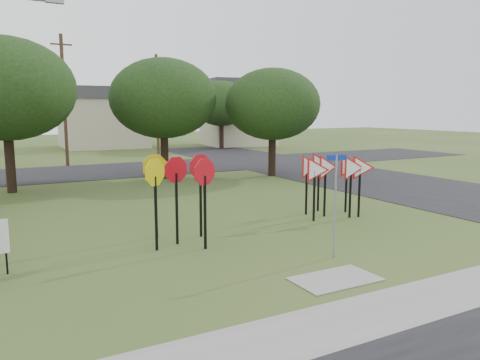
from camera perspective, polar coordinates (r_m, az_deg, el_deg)
name	(u,v)px	position (r m, az deg, el deg)	size (l,w,h in m)	color
ground	(279,252)	(13.14, 4.74, -8.76)	(140.00, 140.00, 0.00)	#354C1C
sidewalk	(394,308)	(10.11, 18.32, -14.55)	(30.00, 1.60, 0.02)	gray
planting_strip	(446,333)	(9.41, 23.86, -16.66)	(30.00, 0.80, 0.02)	#354C1C
street_right	(357,177)	(28.14, 14.10, 0.33)	(8.00, 50.00, 0.02)	black
street_far	(110,171)	(31.49, -15.58, 1.12)	(60.00, 8.00, 0.02)	black
curb_pad	(335,279)	(11.32, 11.55, -11.75)	(2.00, 1.20, 0.02)	gray
street_name_sign	(335,199)	(12.50, 11.55, -2.27)	(0.56, 0.13, 2.75)	gray
stop_sign_cluster	(178,179)	(13.66, -7.53, 0.11)	(2.43, 1.96, 2.60)	black
yield_sign_cluster	(332,170)	(17.52, 11.16, 1.24)	(2.94, 2.06, 2.34)	black
far_pole_a	(64,100)	(34.83, -20.64, 9.14)	(1.40, 0.24, 9.00)	#4A3622
far_pole_b	(157,105)	(40.59, -10.05, 9.04)	(1.40, 0.24, 8.50)	#4A3622
house_mid	(103,117)	(51.65, -16.41, 7.36)	(8.40, 8.40, 6.20)	beige
house_right	(238,112)	(52.73, -0.28, 8.26)	(8.30, 8.30, 7.20)	beige
tree_near_left	(5,89)	(24.52, -26.75, 9.87)	(6.40, 6.40, 7.27)	black
tree_near_mid	(163,98)	(27.00, -9.34, 9.78)	(6.00, 6.00, 6.80)	black
tree_near_right	(273,104)	(27.81, 3.99, 9.18)	(5.60, 5.60, 6.33)	black
tree_far_right	(221,104)	(47.35, -2.29, 9.30)	(6.00, 6.00, 6.80)	black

